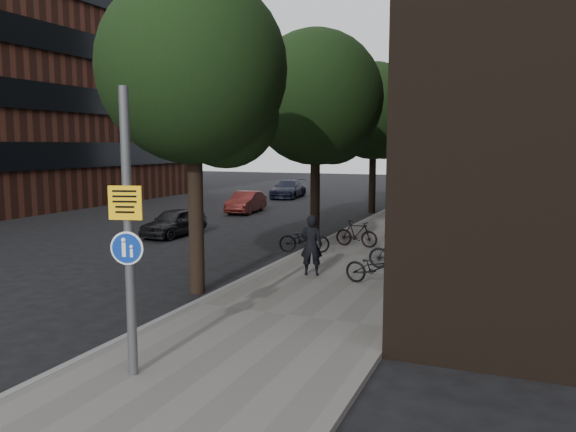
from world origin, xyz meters
The scene contains 15 objects.
ground centered at (0.00, 0.00, 0.00)m, with size 120.00×120.00×0.00m, color black.
sidewalk centered at (0.25, 10.00, 0.06)m, with size 4.50×60.00×0.12m, color #63605B.
curb_edge centered at (-2.00, 10.00, 0.07)m, with size 0.15×60.00×0.13m, color slate.
street_tree_near centered at (-2.53, 4.64, 5.11)m, with size 4.40×4.40×7.50m.
street_tree_mid centered at (-2.53, 13.14, 5.11)m, with size 5.00×5.00×7.80m.
street_tree_far centered at (-2.53, 22.14, 5.11)m, with size 5.00×5.00×7.80m.
signpost centered at (-0.78, -0.32, 2.28)m, with size 0.48×0.16×4.28m.
pedestrian centered at (-0.51, 6.83, 0.92)m, with size 0.59×0.39×1.61m, color black.
parked_bike_facade_near centered at (1.33, 6.40, 0.54)m, with size 0.56×1.61×0.84m, color black.
parked_bike_facade_far centered at (1.43, 8.31, 0.58)m, with size 0.43×1.52×0.91m, color black.
parked_bike_curb_near centered at (-1.80, 9.73, 0.55)m, with size 0.57×1.63×0.85m, color black.
parked_bike_curb_far centered at (-0.51, 11.34, 0.57)m, with size 0.42×1.49×0.89m, color black.
parked_car_near centered at (-7.95, 11.54, 0.54)m, with size 1.28×3.18×1.08m, color black.
parked_car_mid centered at (-8.74, 19.44, 0.56)m, with size 1.19×3.40×1.12m, color maroon.
parked_car_far centered at (-9.84, 28.05, 0.60)m, with size 1.69×4.16×1.21m, color #1A1D30.
Camera 1 is at (4.46, -6.94, 3.56)m, focal length 35.00 mm.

